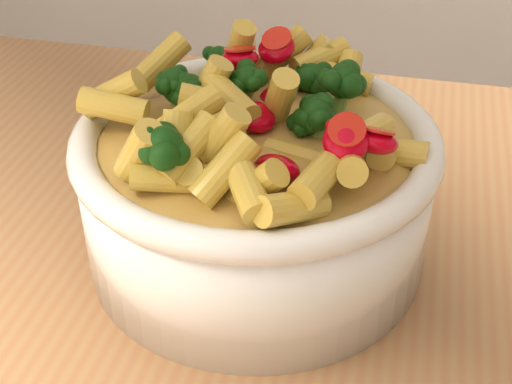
# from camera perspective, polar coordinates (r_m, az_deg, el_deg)

# --- Properties ---
(table) EXTENTS (1.20, 0.80, 0.90)m
(table) POSITION_cam_1_polar(r_m,az_deg,el_deg) (0.61, -7.88, -14.75)
(table) COLOR #A27445
(table) RESTS_ON ground
(serving_bowl) EXTENTS (0.26, 0.26, 0.11)m
(serving_bowl) POSITION_cam_1_polar(r_m,az_deg,el_deg) (0.53, 0.00, 0.12)
(serving_bowl) COLOR white
(serving_bowl) RESTS_ON table
(pasta_salad) EXTENTS (0.21, 0.21, 0.05)m
(pasta_salad) POSITION_cam_1_polar(r_m,az_deg,el_deg) (0.49, 0.00, 6.85)
(pasta_salad) COLOR #E8B949
(pasta_salad) RESTS_ON serving_bowl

